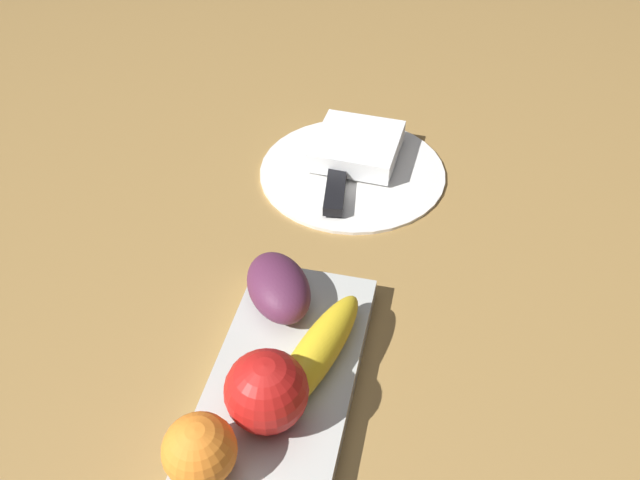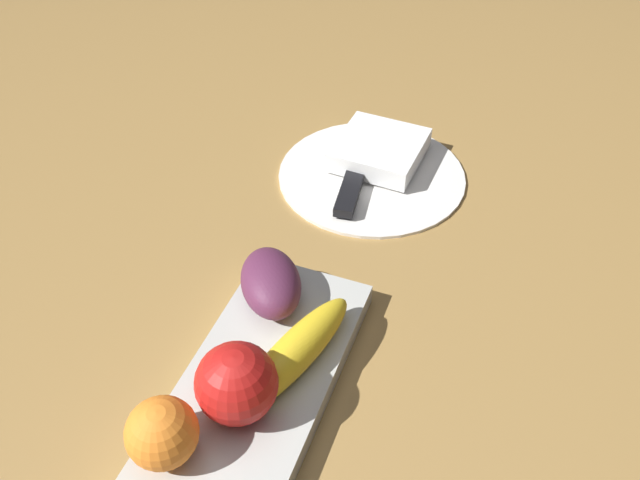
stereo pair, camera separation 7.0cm
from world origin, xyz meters
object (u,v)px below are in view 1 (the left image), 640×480
(banana, at_px, (315,354))
(grape_bunch, at_px, (278,287))
(folded_napkin, at_px, (357,146))
(apple, at_px, (266,391))
(orange_near_apple, at_px, (200,450))
(knife, at_px, (336,183))
(dinner_plate, at_px, (352,170))
(fruit_tray, at_px, (272,416))

(banana, height_order, grape_bunch, grape_bunch)
(banana, bearing_deg, folded_napkin, -159.61)
(apple, xyz_separation_m, banana, (0.06, -0.03, -0.02))
(orange_near_apple, bearing_deg, knife, -3.59)
(apple, height_order, dinner_plate, apple)
(banana, relative_size, knife, 0.89)
(banana, bearing_deg, apple, -9.54)
(dinner_plate, xyz_separation_m, knife, (-0.04, 0.01, 0.01))
(apple, bearing_deg, dinner_plate, -0.14)
(banana, xyz_separation_m, orange_near_apple, (-0.12, 0.07, 0.01))
(grape_bunch, distance_m, dinner_plate, 0.27)
(apple, xyz_separation_m, grape_bunch, (0.13, 0.03, -0.01))
(fruit_tray, distance_m, knife, 0.34)
(fruit_tray, xyz_separation_m, orange_near_apple, (-0.07, 0.04, 0.04))
(apple, relative_size, knife, 0.40)
(orange_near_apple, bearing_deg, grape_bunch, -3.54)
(knife, bearing_deg, orange_near_apple, 169.01)
(fruit_tray, bearing_deg, banana, -27.30)
(fruit_tray, height_order, apple, apple)
(banana, relative_size, grape_bunch, 1.72)
(grape_bunch, relative_size, folded_napkin, 0.82)
(dinner_plate, relative_size, knife, 1.36)
(grape_bunch, distance_m, knife, 0.22)
(banana, height_order, orange_near_apple, orange_near_apple)
(fruit_tray, height_order, knife, fruit_tray)
(fruit_tray, distance_m, banana, 0.07)
(orange_near_apple, relative_size, grape_bunch, 0.65)
(banana, distance_m, grape_bunch, 0.09)
(dinner_plate, bearing_deg, fruit_tray, 180.00)
(orange_near_apple, height_order, dinner_plate, orange_near_apple)
(grape_bunch, relative_size, dinner_plate, 0.38)
(apple, relative_size, grape_bunch, 0.78)
(banana, xyz_separation_m, dinner_plate, (0.33, 0.03, -0.04))
(banana, distance_m, folded_napkin, 0.37)
(orange_near_apple, bearing_deg, dinner_plate, -4.88)
(orange_near_apple, distance_m, knife, 0.42)
(apple, height_order, folded_napkin, apple)
(folded_napkin, distance_m, knife, 0.08)
(apple, xyz_separation_m, orange_near_apple, (-0.06, 0.04, -0.01))
(fruit_tray, bearing_deg, dinner_plate, 0.00)
(fruit_tray, bearing_deg, grape_bunch, 12.35)
(folded_napkin, bearing_deg, apple, 179.87)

